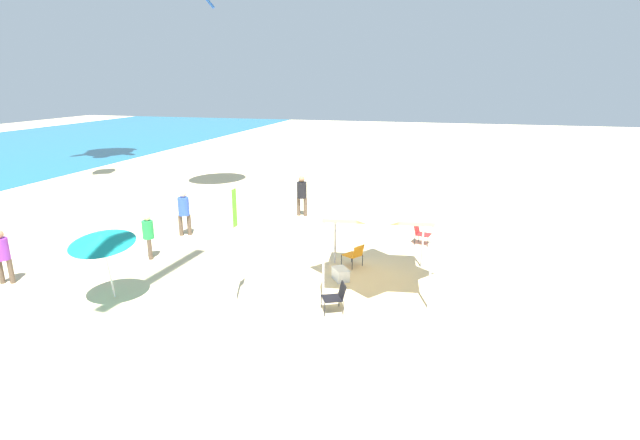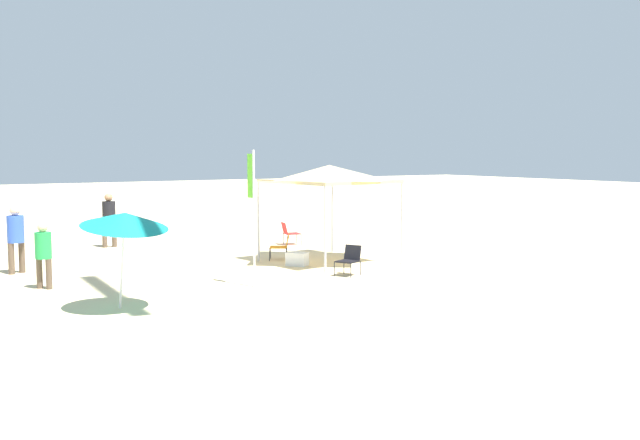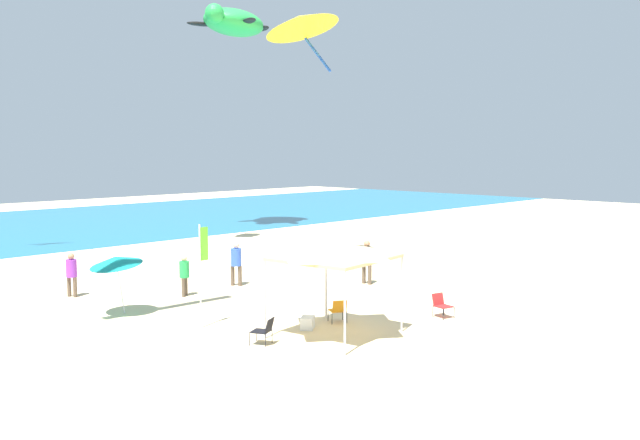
{
  "view_description": "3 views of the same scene",
  "coord_description": "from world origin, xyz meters",
  "px_view_note": "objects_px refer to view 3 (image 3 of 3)",
  "views": [
    {
      "loc": [
        -15.33,
        -2.82,
        6.31
      ],
      "look_at": [
        0.53,
        1.48,
        1.58
      ],
      "focal_mm": 27.74,
      "sensor_mm": 36.0,
      "label": 1
    },
    {
      "loc": [
        -19.31,
        11.25,
        3.4
      ],
      "look_at": [
        -0.9,
        -0.3,
        1.34
      ],
      "focal_mm": 40.93,
      "sensor_mm": 36.0,
      "label": 2
    },
    {
      "loc": [
        -16.63,
        -15.49,
        5.91
      ],
      "look_at": [
        0.35,
        0.96,
        3.47
      ],
      "focal_mm": 39.3,
      "sensor_mm": 36.0,
      "label": 3
    }
  ],
  "objects_px": {
    "person_beachcomber": "(367,258)",
    "kite_turtle_green": "(233,22)",
    "folding_chair_left_of_tent": "(264,329)",
    "person_near_umbrella": "(72,271)",
    "kite_delta_yellow": "(301,22)",
    "cooler_box": "(308,323)",
    "banner_flag": "(202,266)",
    "person_watching_sky": "(184,272)",
    "folding_chair_near_cooler": "(441,304)",
    "folding_chair_right_of_tent": "(338,309)",
    "canopy_tent": "(335,251)",
    "person_far_stroller": "(236,260)",
    "beach_umbrella": "(116,261)"
  },
  "relations": [
    {
      "from": "folding_chair_left_of_tent",
      "to": "person_far_stroller",
      "type": "relative_size",
      "value": 0.43
    },
    {
      "from": "folding_chair_left_of_tent",
      "to": "person_near_umbrella",
      "type": "relative_size",
      "value": 0.46
    },
    {
      "from": "canopy_tent",
      "to": "kite_delta_yellow",
      "type": "height_order",
      "value": "kite_delta_yellow"
    },
    {
      "from": "beach_umbrella",
      "to": "person_beachcomber",
      "type": "height_order",
      "value": "beach_umbrella"
    },
    {
      "from": "cooler_box",
      "to": "person_near_umbrella",
      "type": "height_order",
      "value": "person_near_umbrella"
    },
    {
      "from": "beach_umbrella",
      "to": "folding_chair_right_of_tent",
      "type": "xyz_separation_m",
      "value": [
        4.65,
        -6.38,
        -1.47
      ]
    },
    {
      "from": "canopy_tent",
      "to": "banner_flag",
      "type": "relative_size",
      "value": 1.07
    },
    {
      "from": "folding_chair_left_of_tent",
      "to": "folding_chair_near_cooler",
      "type": "bearing_deg",
      "value": 138.59
    },
    {
      "from": "folding_chair_near_cooler",
      "to": "person_beachcomber",
      "type": "bearing_deg",
      "value": 77.33
    },
    {
      "from": "folding_chair_right_of_tent",
      "to": "person_beachcomber",
      "type": "distance_m",
      "value": 6.98
    },
    {
      "from": "kite_turtle_green",
      "to": "person_beachcomber",
      "type": "bearing_deg",
      "value": 41.11
    },
    {
      "from": "person_beachcomber",
      "to": "kite_turtle_green",
      "type": "distance_m",
      "value": 26.45
    },
    {
      "from": "beach_umbrella",
      "to": "canopy_tent",
      "type": "bearing_deg",
      "value": -65.02
    },
    {
      "from": "folding_chair_right_of_tent",
      "to": "person_watching_sky",
      "type": "bearing_deg",
      "value": -49.65
    },
    {
      "from": "person_far_stroller",
      "to": "folding_chair_near_cooler",
      "type": "bearing_deg",
      "value": 161.12
    },
    {
      "from": "folding_chair_near_cooler",
      "to": "banner_flag",
      "type": "xyz_separation_m",
      "value": [
        -6.69,
        4.84,
        1.59
      ]
    },
    {
      "from": "person_far_stroller",
      "to": "kite_turtle_green",
      "type": "relative_size",
      "value": 0.29
    },
    {
      "from": "canopy_tent",
      "to": "folding_chair_right_of_tent",
      "type": "relative_size",
      "value": 4.48
    },
    {
      "from": "cooler_box",
      "to": "kite_delta_yellow",
      "type": "height_order",
      "value": "kite_delta_yellow"
    },
    {
      "from": "person_beachcomber",
      "to": "person_watching_sky",
      "type": "distance_m",
      "value": 7.86
    },
    {
      "from": "folding_chair_right_of_tent",
      "to": "person_beachcomber",
      "type": "relative_size",
      "value": 0.43
    },
    {
      "from": "folding_chair_right_of_tent",
      "to": "folding_chair_left_of_tent",
      "type": "bearing_deg",
      "value": 34.68
    },
    {
      "from": "person_near_umbrella",
      "to": "folding_chair_right_of_tent",
      "type": "bearing_deg",
      "value": 4.31
    },
    {
      "from": "person_near_umbrella",
      "to": "kite_delta_yellow",
      "type": "relative_size",
      "value": 0.37
    },
    {
      "from": "canopy_tent",
      "to": "folding_chair_left_of_tent",
      "type": "xyz_separation_m",
      "value": [
        -2.25,
        0.79,
        -2.22
      ]
    },
    {
      "from": "person_beachcomber",
      "to": "kite_delta_yellow",
      "type": "height_order",
      "value": "kite_delta_yellow"
    },
    {
      "from": "cooler_box",
      "to": "person_near_umbrella",
      "type": "distance_m",
      "value": 10.7
    },
    {
      "from": "person_far_stroller",
      "to": "kite_delta_yellow",
      "type": "distance_m",
      "value": 13.18
    },
    {
      "from": "banner_flag",
      "to": "folding_chair_left_of_tent",
      "type": "bearing_deg",
      "value": -88.4
    },
    {
      "from": "person_near_umbrella",
      "to": "cooler_box",
      "type": "bearing_deg",
      "value": -1.61
    },
    {
      "from": "cooler_box",
      "to": "person_near_umbrella",
      "type": "bearing_deg",
      "value": 106.53
    },
    {
      "from": "folding_chair_near_cooler",
      "to": "folding_chair_right_of_tent",
      "type": "bearing_deg",
      "value": 159.9
    },
    {
      "from": "folding_chair_near_cooler",
      "to": "kite_delta_yellow",
      "type": "relative_size",
      "value": 0.17
    },
    {
      "from": "banner_flag",
      "to": "person_far_stroller",
      "type": "xyz_separation_m",
      "value": [
        5.24,
        4.69,
        -0.95
      ]
    },
    {
      "from": "person_beachcomber",
      "to": "beach_umbrella",
      "type": "bearing_deg",
      "value": 78.03
    },
    {
      "from": "person_watching_sky",
      "to": "kite_turtle_green",
      "type": "bearing_deg",
      "value": -170.37
    },
    {
      "from": "person_far_stroller",
      "to": "kite_delta_yellow",
      "type": "bearing_deg",
      "value": -95.17
    },
    {
      "from": "banner_flag",
      "to": "person_beachcomber",
      "type": "xyz_separation_m",
      "value": [
        9.44,
        0.9,
        -0.94
      ]
    },
    {
      "from": "canopy_tent",
      "to": "kite_turtle_green",
      "type": "xyz_separation_m",
      "value": [
        16.49,
        25.27,
        12.13
      ]
    },
    {
      "from": "folding_chair_left_of_tent",
      "to": "cooler_box",
      "type": "xyz_separation_m",
      "value": [
        2.21,
        0.37,
        -0.27
      ]
    },
    {
      "from": "banner_flag",
      "to": "person_near_umbrella",
      "type": "distance_m",
      "value": 7.72
    },
    {
      "from": "folding_chair_right_of_tent",
      "to": "kite_turtle_green",
      "type": "height_order",
      "value": "kite_turtle_green"
    },
    {
      "from": "folding_chair_near_cooler",
      "to": "folding_chair_right_of_tent",
      "type": "relative_size",
      "value": 1.0
    },
    {
      "from": "folding_chair_near_cooler",
      "to": "folding_chair_left_of_tent",
      "type": "bearing_deg",
      "value": 177.22
    },
    {
      "from": "canopy_tent",
      "to": "person_far_stroller",
      "type": "distance_m",
      "value": 9.1
    },
    {
      "from": "person_beachcomber",
      "to": "kite_turtle_green",
      "type": "relative_size",
      "value": 0.29
    },
    {
      "from": "person_watching_sky",
      "to": "beach_umbrella",
      "type": "bearing_deg",
      "value": -21.23
    },
    {
      "from": "cooler_box",
      "to": "person_far_stroller",
      "type": "height_order",
      "value": "person_far_stroller"
    },
    {
      "from": "banner_flag",
      "to": "person_watching_sky",
      "type": "xyz_separation_m",
      "value": [
        2.46,
        4.53,
        -1.09
      ]
    },
    {
      "from": "folding_chair_right_of_tent",
      "to": "cooler_box",
      "type": "distance_m",
      "value": 1.32
    }
  ]
}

